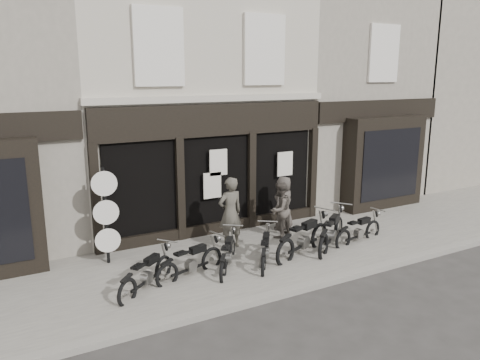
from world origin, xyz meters
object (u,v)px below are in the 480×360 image
man_centre (280,210)px  motorcycle_5 (332,235)px  motorcycle_1 (191,264)px  man_right (284,203)px  motorcycle_3 (265,252)px  motorcycle_2 (228,257)px  motorcycle_4 (304,241)px  man_left (230,213)px  advert_sign_post (106,220)px  motorcycle_0 (147,277)px  motorcycle_6 (359,233)px

man_centre → motorcycle_5: bearing=99.0°
motorcycle_1 → man_right: (3.75, 1.72, 0.56)m
motorcycle_3 → man_right: size_ratio=1.03×
motorcycle_2 → motorcycle_4: motorcycle_4 is taller
motorcycle_5 → man_centre: 1.63m
motorcycle_1 → man_right: size_ratio=1.17×
motorcycle_1 → motorcycle_3: bearing=-21.7°
man_left → advert_sign_post: 3.20m
motorcycle_2 → man_left: 1.53m
motorcycle_4 → motorcycle_3: bearing=159.9°
motorcycle_1 → man_centre: 3.53m
motorcycle_0 → man_right: bearing=-16.2°
motorcycle_1 → advert_sign_post: size_ratio=0.75×
motorcycle_3 → advert_sign_post: advert_sign_post is taller
motorcycle_1 → motorcycle_4: motorcycle_4 is taller
motorcycle_0 → man_centre: (4.39, 1.38, 0.55)m
motorcycle_2 → motorcycle_5: motorcycle_5 is taller
motorcycle_2 → motorcycle_6: size_ratio=0.88×
motorcycle_0 → advert_sign_post: bearing=65.0°
motorcycle_1 → man_left: size_ratio=0.98×
motorcycle_0 → motorcycle_1: motorcycle_0 is taller
motorcycle_0 → man_left: size_ratio=0.87×
motorcycle_0 → motorcycle_3: 3.06m
motorcycle_1 → motorcycle_6: 5.02m
motorcycle_0 → motorcycle_2: size_ratio=1.01×
motorcycle_5 → man_left: size_ratio=1.02×
motorcycle_2 → motorcycle_3: 0.99m
motorcycle_6 → advert_sign_post: (-6.54, 1.82, 0.87)m
man_left → advert_sign_post: (-3.16, 0.49, 0.14)m
motorcycle_2 → motorcycle_0: bearing=131.0°
man_left → advert_sign_post: bearing=-12.8°
motorcycle_2 → motorcycle_5: bearing=-55.0°
man_centre → advert_sign_post: 4.82m
motorcycle_4 → motorcycle_5: (0.98, 0.05, -0.01)m
advert_sign_post → motorcycle_4: bearing=-11.9°
motorcycle_0 → motorcycle_3: (3.06, 0.00, -0.01)m
motorcycle_1 → motorcycle_5: 4.10m
man_right → motorcycle_2: bearing=9.7°
motorcycle_1 → advert_sign_post: advert_sign_post is taller
man_centre → advert_sign_post: advert_sign_post is taller
motorcycle_4 → motorcycle_5: size_ratio=1.13×
motorcycle_4 → advert_sign_post: advert_sign_post is taller
man_right → advert_sign_post: size_ratio=0.64×
man_centre → motorcycle_3: bearing=22.7°
motorcycle_1 → man_left: (1.64, 1.15, 0.72)m
motorcycle_2 → man_left: bearing=6.4°
motorcycle_4 → motorcycle_6: bearing=-21.5°
motorcycle_2 → motorcycle_4: 2.17m
motorcycle_2 → motorcycle_1: bearing=126.1°
motorcycle_3 → man_right: man_right is taller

